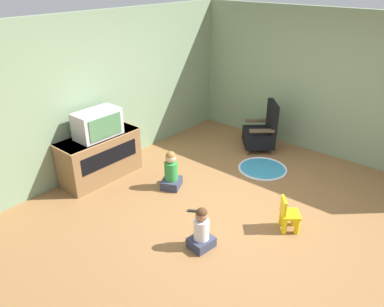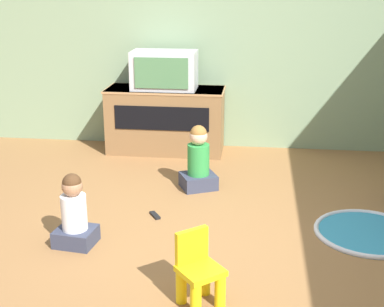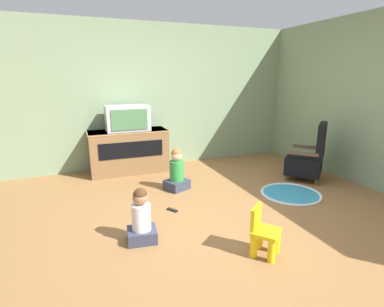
{
  "view_description": "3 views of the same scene",
  "coord_description": "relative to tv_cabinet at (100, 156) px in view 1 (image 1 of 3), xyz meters",
  "views": [
    {
      "loc": [
        -3.82,
        -2.38,
        3.11
      ],
      "look_at": [
        -0.41,
        0.52,
        0.89
      ],
      "focal_mm": 35.0,
      "sensor_mm": 36.0,
      "label": 1
    },
    {
      "loc": [
        0.37,
        -3.61,
        1.94
      ],
      "look_at": [
        -0.13,
        0.34,
        0.62
      ],
      "focal_mm": 50.0,
      "sensor_mm": 36.0,
      "label": 2
    },
    {
      "loc": [
        -1.49,
        -2.84,
        1.63
      ],
      "look_at": [
        -0.14,
        0.61,
        0.67
      ],
      "focal_mm": 28.0,
      "sensor_mm": 36.0,
      "label": 3
    }
  ],
  "objects": [
    {
      "name": "tv_cabinet",
      "position": [
        0.0,
        0.0,
        0.0
      ],
      "size": [
        1.34,
        0.54,
        0.74
      ],
      "color": "brown",
      "rests_on": "ground_plane"
    },
    {
      "name": "television",
      "position": [
        0.0,
        -0.04,
        0.57
      ],
      "size": [
        0.71,
        0.4,
        0.43
      ],
      "color": "#B7B7BC",
      "rests_on": "tv_cabinet"
    },
    {
      "name": "yellow_kid_chair",
      "position": [
        0.72,
        -3.0,
        -0.18
      ],
      "size": [
        0.34,
        0.34,
        0.47
      ],
      "rotation": [
        0.0,
        0.0,
        0.69
      ],
      "color": "yellow",
      "rests_on": "ground_plane"
    },
    {
      "name": "remote_control",
      "position": [
        0.21,
        -1.79,
        -0.37
      ],
      "size": [
        0.12,
        0.15,
        0.02
      ],
      "rotation": [
        0.0,
        0.0,
        2.14
      ],
      "color": "black",
      "rests_on": "ground_plane"
    },
    {
      "name": "black_armchair",
      "position": [
        2.62,
        -1.45,
        -0.03
      ],
      "size": [
        0.78,
        0.78,
        0.93
      ],
      "rotation": [
        0.0,
        0.0,
        3.87
      ],
      "color": "brown",
      "rests_on": "ground_plane"
    },
    {
      "name": "ground_plane",
      "position": [
        0.67,
        -2.25,
        -0.38
      ],
      "size": [
        30.0,
        30.0,
        0.0
      ],
      "primitive_type": "plane",
      "color": "olive"
    },
    {
      "name": "child_watching_center",
      "position": [
        0.5,
        -1.1,
        -0.11
      ],
      "size": [
        0.41,
        0.39,
        0.62
      ],
      "rotation": [
        0.0,
        0.0,
        0.44
      ],
      "color": "#33384C",
      "rests_on": "ground_plane"
    },
    {
      "name": "wall_right",
      "position": [
        3.28,
        -2.42,
        0.89
      ],
      "size": [
        0.12,
        5.65,
        2.55
      ],
      "color": "gray",
      "rests_on": "ground_plane"
    },
    {
      "name": "wall_back",
      "position": [
        0.51,
        0.34,
        0.89
      ],
      "size": [
        5.67,
        0.12,
        2.55
      ],
      "color": "gray",
      "rests_on": "ground_plane"
    },
    {
      "name": "play_mat",
      "position": [
        1.95,
        -1.9,
        -0.37
      ],
      "size": [
        0.84,
        0.84,
        0.04
      ],
      "color": "teal",
      "rests_on": "ground_plane"
    },
    {
      "name": "child_watching_left",
      "position": [
        -0.29,
        -2.35,
        -0.13
      ],
      "size": [
        0.32,
        0.29,
        0.57
      ],
      "rotation": [
        0.0,
        0.0,
        -0.12
      ],
      "color": "#33384C",
      "rests_on": "ground_plane"
    }
  ]
}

